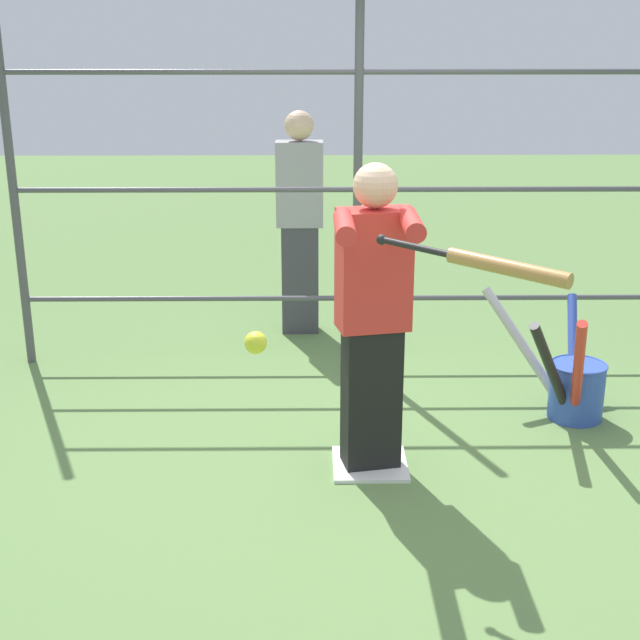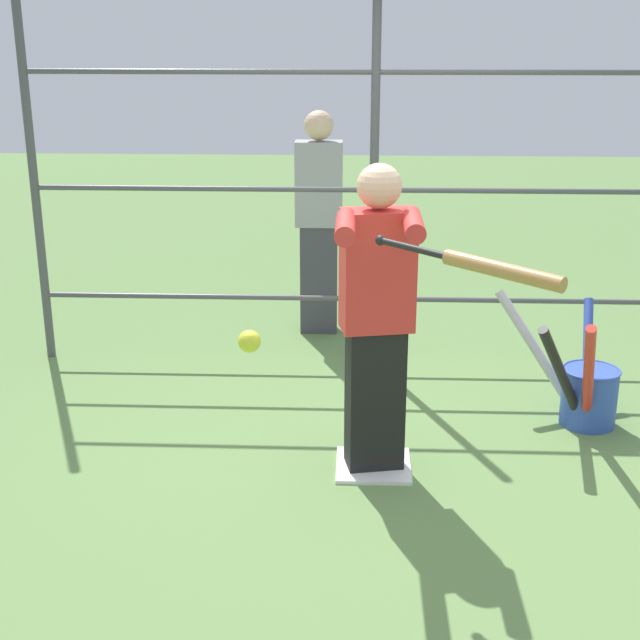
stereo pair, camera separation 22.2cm
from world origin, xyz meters
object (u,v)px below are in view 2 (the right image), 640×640
object	(u,v)px
baseball_bat_swinging	(486,266)
bystander_behind_fence	(319,220)
batter	(377,312)
softball_in_flight	(249,341)
bat_bucket	(584,389)

from	to	relation	value
baseball_bat_swinging	bystander_behind_fence	bearing A→B (deg)	-75.00
batter	bystander_behind_fence	distance (m)	2.29
batter	softball_in_flight	world-z (taller)	batter
batter	bystander_behind_fence	xyz separation A→B (m)	(0.40, -2.26, -0.01)
softball_in_flight	bat_bucket	distance (m)	2.44
batter	bystander_behind_fence	world-z (taller)	bystander_behind_fence
bat_bucket	bystander_behind_fence	xyz separation A→B (m)	(1.65, -1.63, 0.65)
batter	bat_bucket	size ratio (longest dim) A/B	1.48
bat_bucket	batter	bearing A→B (deg)	26.64
batter	bat_bucket	world-z (taller)	batter
baseball_bat_swinging	bystander_behind_fence	distance (m)	3.19
batter	baseball_bat_swinging	xyz separation A→B (m)	(-0.42, 0.79, 0.46)
baseball_bat_swinging	softball_in_flight	xyz separation A→B (m)	(0.97, 0.03, -0.33)
softball_in_flight	bat_bucket	size ratio (longest dim) A/B	0.09
baseball_bat_swinging	softball_in_flight	distance (m)	1.02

